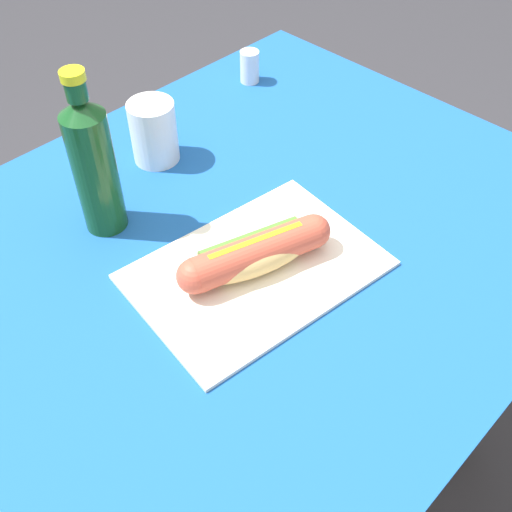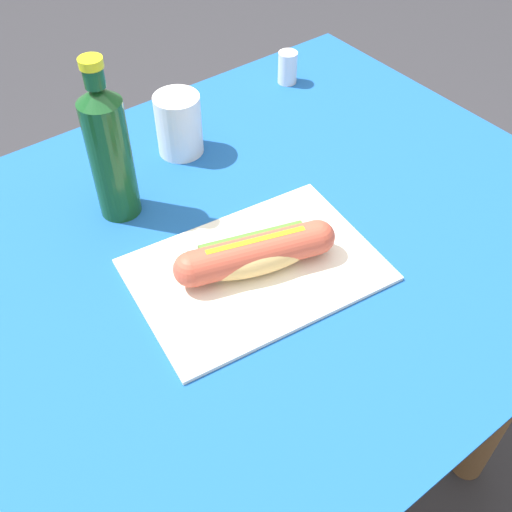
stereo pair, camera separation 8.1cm
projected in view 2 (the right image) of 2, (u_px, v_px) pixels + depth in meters
ground_plane at (237, 481)px, 1.39m from camera, size 6.00×6.00×0.00m
dining_table at (229, 316)px, 0.96m from camera, size 1.11×0.80×0.75m
paper_wrapper at (256, 270)px, 0.83m from camera, size 0.35×0.26×0.01m
hot_dog at (256, 253)px, 0.80m from camera, size 0.22×0.11×0.05m
soda_bottle at (109, 151)px, 0.84m from camera, size 0.06×0.06×0.24m
drinking_cup at (179, 125)px, 0.98m from camera, size 0.07×0.07×0.10m
salt_shaker at (288, 67)px, 1.15m from camera, size 0.04×0.04×0.06m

